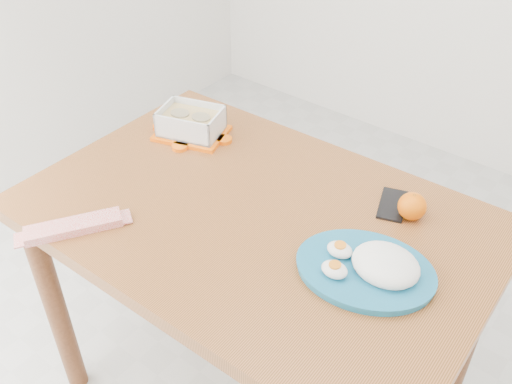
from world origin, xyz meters
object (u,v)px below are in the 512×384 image
Objects in this scene: rice_plate at (372,266)px; orange_fruit at (412,206)px; dining_table at (256,246)px; food_container at (191,123)px; smartphone at (392,205)px.

orange_fruit is at bearing 78.66° from rice_plate.
dining_table is 4.94× the size of food_container.
food_container is 0.63× the size of rice_plate.
food_container reaches higher than rice_plate.
rice_plate is at bearing -84.68° from orange_fruit.
orange_fruit is at bearing -13.46° from food_container.
food_container reaches higher than orange_fruit.
rice_plate is (0.31, -0.01, 0.14)m from dining_table.
food_container is 0.65m from orange_fruit.
orange_fruit is (0.29, 0.21, 0.14)m from dining_table.
smartphone is at bearing 41.37° from dining_table.
orange_fruit is 0.22m from rice_plate.
dining_table is at bearing -144.39° from orange_fruit.
smartphone is (0.60, 0.07, -0.04)m from food_container.
dining_table is 16.89× the size of orange_fruit.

